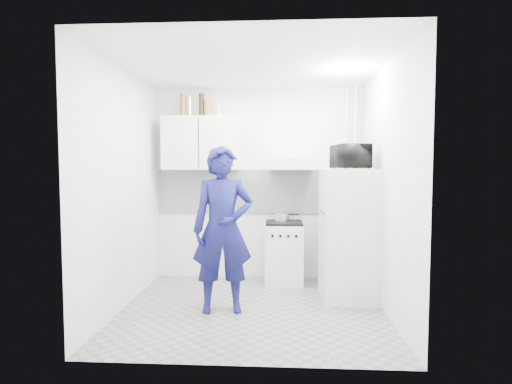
{
  "coord_description": "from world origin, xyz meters",
  "views": [
    {
      "loc": [
        0.28,
        -4.22,
        1.53
      ],
      "look_at": [
        0.02,
        0.3,
        1.25
      ],
      "focal_mm": 28.0,
      "sensor_mm": 36.0,
      "label": 1
    }
  ],
  "objects": [
    {
      "name": "floor",
      "position": [
        0.0,
        0.0,
        0.0
      ],
      "size": [
        2.8,
        2.8,
        0.0
      ],
      "primitive_type": "plane",
      "color": "gray",
      "rests_on": "ground"
    },
    {
      "name": "ceiling",
      "position": [
        0.0,
        0.0,
        2.6
      ],
      "size": [
        2.8,
        2.8,
        0.0
      ],
      "primitive_type": "plane",
      "color": "white",
      "rests_on": "wall_back"
    },
    {
      "name": "wall_back",
      "position": [
        0.0,
        1.25,
        1.3
      ],
      "size": [
        2.8,
        0.0,
        2.8
      ],
      "primitive_type": "plane",
      "rotation": [
        1.57,
        0.0,
        0.0
      ],
      "color": "silver",
      "rests_on": "floor"
    },
    {
      "name": "wall_left",
      "position": [
        -1.4,
        0.0,
        1.3
      ],
      "size": [
        0.0,
        2.6,
        2.6
      ],
      "primitive_type": "plane",
      "rotation": [
        1.57,
        0.0,
        1.57
      ],
      "color": "silver",
      "rests_on": "floor"
    },
    {
      "name": "wall_right",
      "position": [
        1.4,
        0.0,
        1.3
      ],
      "size": [
        0.0,
        2.6,
        2.6
      ],
      "primitive_type": "plane",
      "rotation": [
        1.57,
        0.0,
        -1.57
      ],
      "color": "silver",
      "rests_on": "floor"
    },
    {
      "name": "person",
      "position": [
        -0.31,
        -0.07,
        0.88
      ],
      "size": [
        0.7,
        0.52,
        1.75
      ],
      "primitive_type": "imported",
      "rotation": [
        0.0,
        0.0,
        0.16
      ],
      "color": "#13134B",
      "rests_on": "floor"
    },
    {
      "name": "stove",
      "position": [
        0.36,
        1.0,
        0.39
      ],
      "size": [
        0.49,
        0.49,
        0.79
      ],
      "primitive_type": "cube",
      "color": "silver",
      "rests_on": "floor"
    },
    {
      "name": "fridge",
      "position": [
        1.1,
        0.39,
        0.76
      ],
      "size": [
        0.65,
        0.65,
        1.51
      ],
      "primitive_type": "cube",
      "rotation": [
        0.0,
        0.0,
        0.04
      ],
      "color": "white",
      "rests_on": "floor"
    },
    {
      "name": "stove_top",
      "position": [
        0.36,
        1.0,
        0.8
      ],
      "size": [
        0.47,
        0.47,
        0.03
      ],
      "primitive_type": "cube",
      "color": "black",
      "rests_on": "stove"
    },
    {
      "name": "saucepan",
      "position": [
        0.33,
        1.06,
        0.87
      ],
      "size": [
        0.2,
        0.2,
        0.11
      ],
      "primitive_type": "cylinder",
      "color": "silver",
      "rests_on": "stove_top"
    },
    {
      "name": "microwave",
      "position": [
        1.1,
        0.39,
        1.65
      ],
      "size": [
        0.55,
        0.42,
        0.28
      ],
      "primitive_type": "imported",
      "rotation": [
        0.0,
        0.0,
        1.75
      ],
      "color": "black",
      "rests_on": "fridge"
    },
    {
      "name": "bottle_b",
      "position": [
        -0.99,
        1.07,
        2.35
      ],
      "size": [
        0.08,
        0.08,
        0.3
      ],
      "primitive_type": "cylinder",
      "color": "brown",
      "rests_on": "upper_cabinet"
    },
    {
      "name": "bottle_c",
      "position": [
        -0.9,
        1.07,
        2.33
      ],
      "size": [
        0.06,
        0.06,
        0.26
      ],
      "primitive_type": "cylinder",
      "color": "silver",
      "rests_on": "upper_cabinet"
    },
    {
      "name": "bottle_d",
      "position": [
        -0.74,
        1.07,
        2.35
      ],
      "size": [
        0.07,
        0.07,
        0.3
      ],
      "primitive_type": "cylinder",
      "color": "black",
      "rests_on": "upper_cabinet"
    },
    {
      "name": "canister_a",
      "position": [
        -0.67,
        1.07,
        2.31
      ],
      "size": [
        0.09,
        0.09,
        0.22
      ],
      "primitive_type": "cylinder",
      "color": "brown",
      "rests_on": "upper_cabinet"
    },
    {
      "name": "canister_b",
      "position": [
        -0.51,
        1.07,
        2.27
      ],
      "size": [
        0.08,
        0.08,
        0.14
      ],
      "primitive_type": "cylinder",
      "color": "#B2B7BC",
      "rests_on": "upper_cabinet"
    },
    {
      "name": "upper_cabinet",
      "position": [
        -0.75,
        1.07,
        1.85
      ],
      "size": [
        1.0,
        0.35,
        0.7
      ],
      "primitive_type": "cube",
      "color": "white",
      "rests_on": "wall_back"
    },
    {
      "name": "range_hood",
      "position": [
        0.45,
        1.0,
        1.57
      ],
      "size": [
        0.6,
        0.5,
        0.14
      ],
      "primitive_type": "cube",
      "color": "silver",
      "rests_on": "wall_back"
    },
    {
      "name": "backsplash",
      "position": [
        0.0,
        1.24,
        1.2
      ],
      "size": [
        2.74,
        0.03,
        0.6
      ],
      "primitive_type": "cube",
      "color": "white",
      "rests_on": "wall_back"
    },
    {
      "name": "pipe_a",
      "position": [
        1.3,
        1.17,
        1.3
      ],
      "size": [
        0.05,
        0.05,
        2.6
      ],
      "primitive_type": "cylinder",
      "color": "silver",
      "rests_on": "floor"
    },
    {
      "name": "pipe_b",
      "position": [
        1.18,
        1.17,
        1.3
      ],
      "size": [
        0.04,
        0.04,
        2.6
      ],
      "primitive_type": "cylinder",
      "color": "silver",
      "rests_on": "floor"
    },
    {
      "name": "ceiling_spot_fixture",
      "position": [
        1.0,
        0.2,
        2.57
      ],
      "size": [
        0.1,
        0.1,
        0.02
      ],
      "primitive_type": "cylinder",
      "color": "white",
      "rests_on": "ceiling"
    }
  ]
}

